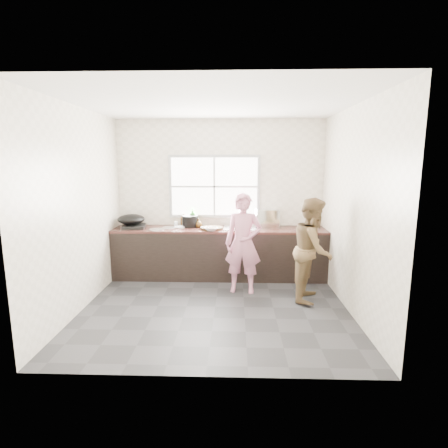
{
  "coord_description": "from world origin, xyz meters",
  "views": [
    {
      "loc": [
        0.27,
        -4.55,
        1.98
      ],
      "look_at": [
        0.1,
        0.65,
        1.05
      ],
      "focal_mm": 28.0,
      "sensor_mm": 36.0,
      "label": 1
    }
  ],
  "objects_px": {
    "black_pot": "(190,221)",
    "bottle_brown_tall": "(183,220)",
    "bottle_green": "(193,217)",
    "dish_rack": "(267,218)",
    "person_side": "(313,249)",
    "pot_lid_left": "(157,229)",
    "bowl_mince": "(211,229)",
    "bowl_crabs": "(244,226)",
    "bowl_held": "(237,229)",
    "glass_jar": "(176,224)",
    "wok": "(131,219)",
    "bottle_brown_short": "(199,223)",
    "pot_lid_right": "(169,228)",
    "cutting_board": "(212,228)",
    "plate_food": "(181,227)",
    "woman": "(243,247)",
    "burner": "(134,227)"
  },
  "relations": [
    {
      "from": "bowl_mince",
      "to": "pot_lid_left",
      "type": "distance_m",
      "value": 0.91
    },
    {
      "from": "cutting_board",
      "to": "bottle_brown_tall",
      "type": "bearing_deg",
      "value": 148.96
    },
    {
      "from": "bottle_green",
      "to": "bowl_crabs",
      "type": "bearing_deg",
      "value": -10.3
    },
    {
      "from": "cutting_board",
      "to": "bottle_brown_short",
      "type": "height_order",
      "value": "bottle_brown_short"
    },
    {
      "from": "cutting_board",
      "to": "bowl_held",
      "type": "height_order",
      "value": "bowl_held"
    },
    {
      "from": "bottle_brown_tall",
      "to": "bowl_mince",
      "type": "bearing_deg",
      "value": -40.09
    },
    {
      "from": "bottle_brown_short",
      "to": "wok",
      "type": "bearing_deg",
      "value": -176.63
    },
    {
      "from": "black_pot",
      "to": "bottle_green",
      "type": "height_order",
      "value": "bottle_green"
    },
    {
      "from": "bowl_held",
      "to": "bottle_green",
      "type": "height_order",
      "value": "bottle_green"
    },
    {
      "from": "wok",
      "to": "dish_rack",
      "type": "bearing_deg",
      "value": 5.17
    },
    {
      "from": "bottle_brown_short",
      "to": "glass_jar",
      "type": "xyz_separation_m",
      "value": [
        -0.4,
        0.03,
        -0.03
      ]
    },
    {
      "from": "glass_jar",
      "to": "pot_lid_left",
      "type": "bearing_deg",
      "value": -134.89
    },
    {
      "from": "bowl_held",
      "to": "bottle_brown_tall",
      "type": "height_order",
      "value": "bottle_brown_tall"
    },
    {
      "from": "bowl_held",
      "to": "pot_lid_left",
      "type": "relative_size",
      "value": 0.69
    },
    {
      "from": "bottle_brown_tall",
      "to": "wok",
      "type": "bearing_deg",
      "value": -165.64
    },
    {
      "from": "black_pot",
      "to": "bowl_crabs",
      "type": "bearing_deg",
      "value": -2.74
    },
    {
      "from": "bowl_held",
      "to": "black_pot",
      "type": "height_order",
      "value": "black_pot"
    },
    {
      "from": "glass_jar",
      "to": "wok",
      "type": "relative_size",
      "value": 0.2
    },
    {
      "from": "cutting_board",
      "to": "bottle_brown_short",
      "type": "distance_m",
      "value": 0.29
    },
    {
      "from": "woman",
      "to": "cutting_board",
      "type": "relative_size",
      "value": 3.76
    },
    {
      "from": "person_side",
      "to": "pot_lid_left",
      "type": "height_order",
      "value": "person_side"
    },
    {
      "from": "bowl_crabs",
      "to": "bowl_held",
      "type": "relative_size",
      "value": 1.18
    },
    {
      "from": "glass_jar",
      "to": "plate_food",
      "type": "bearing_deg",
      "value": -23.74
    },
    {
      "from": "cutting_board",
      "to": "dish_rack",
      "type": "height_order",
      "value": "dish_rack"
    },
    {
      "from": "black_pot",
      "to": "dish_rack",
      "type": "relative_size",
      "value": 0.69
    },
    {
      "from": "bottle_brown_short",
      "to": "pot_lid_right",
      "type": "relative_size",
      "value": 0.57
    },
    {
      "from": "person_side",
      "to": "black_pot",
      "type": "distance_m",
      "value": 2.19
    },
    {
      "from": "black_pot",
      "to": "bottle_brown_tall",
      "type": "relative_size",
      "value": 1.31
    },
    {
      "from": "bottle_brown_short",
      "to": "pot_lid_right",
      "type": "bearing_deg",
      "value": -170.78
    },
    {
      "from": "bowl_held",
      "to": "wok",
      "type": "xyz_separation_m",
      "value": [
        -1.82,
        0.22,
        0.12
      ]
    },
    {
      "from": "bowl_crabs",
      "to": "black_pot",
      "type": "distance_m",
      "value": 0.93
    },
    {
      "from": "person_side",
      "to": "dish_rack",
      "type": "xyz_separation_m",
      "value": [
        -0.56,
        1.17,
        0.27
      ]
    },
    {
      "from": "woman",
      "to": "bottle_green",
      "type": "xyz_separation_m",
      "value": [
        -0.88,
        0.92,
        0.31
      ]
    },
    {
      "from": "person_side",
      "to": "dish_rack",
      "type": "distance_m",
      "value": 1.32
    },
    {
      "from": "bowl_crabs",
      "to": "bowl_held",
      "type": "xyz_separation_m",
      "value": [
        -0.11,
        -0.28,
        -0.01
      ]
    },
    {
      "from": "person_side",
      "to": "plate_food",
      "type": "height_order",
      "value": "person_side"
    },
    {
      "from": "black_pot",
      "to": "bottle_brown_tall",
      "type": "height_order",
      "value": "bottle_brown_tall"
    },
    {
      "from": "bowl_crabs",
      "to": "glass_jar",
      "type": "bearing_deg",
      "value": 178.01
    },
    {
      "from": "person_side",
      "to": "cutting_board",
      "type": "distance_m",
      "value": 1.75
    },
    {
      "from": "bottle_brown_short",
      "to": "bowl_crabs",
      "type": "bearing_deg",
      "value": -0.69
    },
    {
      "from": "bottle_green",
      "to": "wok",
      "type": "height_order",
      "value": "bottle_green"
    },
    {
      "from": "woman",
      "to": "bottle_brown_tall",
      "type": "relative_size",
      "value": 6.75
    },
    {
      "from": "burner",
      "to": "wok",
      "type": "distance_m",
      "value": 0.14
    },
    {
      "from": "person_side",
      "to": "wok",
      "type": "distance_m",
      "value": 3.07
    },
    {
      "from": "person_side",
      "to": "burner",
      "type": "distance_m",
      "value": 2.99
    },
    {
      "from": "black_pot",
      "to": "plate_food",
      "type": "xyz_separation_m",
      "value": [
        -0.16,
        -0.04,
        -0.09
      ]
    },
    {
      "from": "bowl_crabs",
      "to": "black_pot",
      "type": "relative_size",
      "value": 0.78
    },
    {
      "from": "bottle_green",
      "to": "dish_rack",
      "type": "relative_size",
      "value": 0.8
    },
    {
      "from": "bottle_brown_tall",
      "to": "wok",
      "type": "height_order",
      "value": "wok"
    },
    {
      "from": "bowl_mince",
      "to": "pot_lid_right",
      "type": "distance_m",
      "value": 0.76
    }
  ]
}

